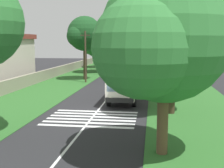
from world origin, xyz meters
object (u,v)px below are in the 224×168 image
object	(u,v)px
roadside_tree_right_0	(171,19)
roadside_tree_right_1	(157,37)
coach_bus	(126,78)
utility_pole	(85,56)
roadside_tree_left_0	(99,41)
roadside_tree_right_3	(160,41)
trailing_car_1	(119,68)
roadside_tree_left_2	(112,42)
roadside_tree_right_4	(164,37)
roadside_tree_right_2	(158,28)
roadside_tree_left_1	(84,35)
trailing_car_2	(140,66)
roadside_tree_left_3	(107,34)
trailing_car_0	(113,73)

from	to	relation	value
roadside_tree_right_0	roadside_tree_right_1	world-z (taller)	roadside_tree_right_0
coach_bus	utility_pole	world-z (taller)	utility_pole
roadside_tree_left_0	roadside_tree_right_3	bearing A→B (deg)	-165.62
roadside_tree_left_0	trailing_car_1	bearing A→B (deg)	-58.47
roadside_tree_left_2	roadside_tree_right_1	size ratio (longest dim) A/B	0.90
trailing_car_1	roadside_tree_right_1	world-z (taller)	roadside_tree_right_1
roadside_tree_right_0	roadside_tree_right_1	bearing A→B (deg)	1.18
roadside_tree_right_3	roadside_tree_right_4	distance (m)	19.71
roadside_tree_right_3	roadside_tree_right_4	bearing A→B (deg)	-2.62
roadside_tree_left_2	roadside_tree_right_2	distance (m)	29.90
roadside_tree_right_0	utility_pole	world-z (taller)	roadside_tree_right_0
roadside_tree_left_1	roadside_tree_right_1	world-z (taller)	roadside_tree_right_1
roadside_tree_right_0	utility_pole	bearing A→B (deg)	31.84
roadside_tree_left_1	roadside_tree_right_3	xyz separation A→B (m)	(-29.89, -10.74, -1.04)
roadside_tree_right_2	utility_pole	world-z (taller)	roadside_tree_right_2
roadside_tree_left_0	roadside_tree_right_3	size ratio (longest dim) A/B	1.03
roadside_tree_right_1	roadside_tree_right_2	bearing A→B (deg)	-179.64
trailing_car_2	roadside_tree_left_3	distance (m)	10.50
roadside_tree_left_2	roadside_tree_left_1	bearing A→B (deg)	-179.99
trailing_car_0	utility_pole	world-z (taller)	utility_pole
roadside_tree_right_1	roadside_tree_right_4	bearing A→B (deg)	-178.55
roadside_tree_left_0	roadside_tree_left_2	size ratio (longest dim) A/B	1.07
roadside_tree_left_3	utility_pole	distance (m)	25.16
trailing_car_2	utility_pole	world-z (taller)	utility_pole
roadside_tree_left_3	roadside_tree_right_3	xyz separation A→B (m)	(-51.53, -10.57, -1.77)
utility_pole	trailing_car_0	bearing A→B (deg)	-24.77
trailing_car_2	trailing_car_0	bearing A→B (deg)	166.78
roadside_tree_right_0	roadside_tree_right_2	size ratio (longest dim) A/B	1.05
trailing_car_1	roadside_tree_right_0	world-z (taller)	roadside_tree_right_0
roadside_tree_left_1	utility_pole	bearing A→B (deg)	-164.00
roadside_tree_left_2	roadside_tree_right_4	xyz separation A→B (m)	(-40.90, -11.65, 0.60)
trailing_car_1	roadside_tree_right_1	bearing A→B (deg)	-93.93
trailing_car_0	roadside_tree_right_1	distance (m)	13.26
trailing_car_0	roadside_tree_left_1	bearing A→B (deg)	130.03
roadside_tree_left_1	utility_pole	xyz separation A→B (m)	(-3.22, -0.92, -3.07)
trailing_car_1	roadside_tree_right_3	distance (m)	43.95
coach_bus	roadside_tree_right_2	world-z (taller)	roadside_tree_right_2
roadside_tree_right_1	roadside_tree_right_3	distance (m)	42.61
trailing_car_1	utility_pole	size ratio (longest dim) A/B	0.59
trailing_car_1	roadside_tree_right_0	distance (m)	35.45
roadside_tree_left_0	coach_bus	bearing A→B (deg)	-163.78
roadside_tree_right_4	roadside_tree_right_1	bearing A→B (deg)	1.45
coach_bus	utility_pole	xyz separation A→B (m)	(11.24, 6.74, 1.66)
coach_bus	roadside_tree_left_3	world-z (taller)	roadside_tree_left_3
coach_bus	roadside_tree_right_2	bearing A→B (deg)	-11.19
roadside_tree_left_1	roadside_tree_right_3	size ratio (longest dim) A/B	1.04
roadside_tree_right_2	roadside_tree_right_4	size ratio (longest dim) A/B	1.17
coach_bus	roadside_tree_right_0	size ratio (longest dim) A/B	1.03
utility_pole	coach_bus	bearing A→B (deg)	-149.03
roadside_tree_left_1	utility_pole	distance (m)	4.54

